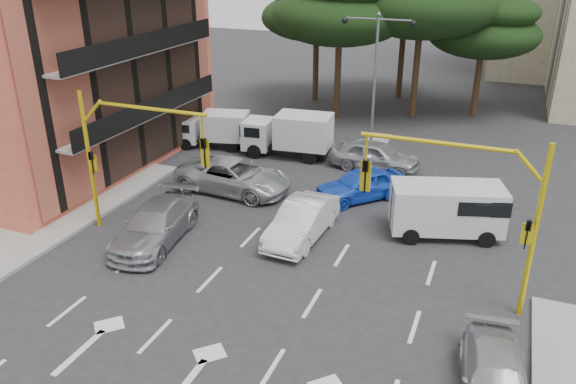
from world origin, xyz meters
name	(u,v)px	position (x,y,z in m)	size (l,w,h in m)	color
ground	(259,291)	(0.00, 0.00, 0.00)	(120.00, 120.00, 0.00)	#28282B
median_strip	(370,149)	(0.00, 16.00, 0.07)	(1.40, 6.00, 0.15)	gray
apartment_orange	(14,34)	(-17.95, 8.00, 6.85)	(15.19, 16.15, 13.70)	#C0523C
pine_left_near	(341,5)	(-3.94, 21.96, 7.60)	(9.15, 9.15, 10.23)	#382616
pine_left_far	(317,8)	(-6.94, 25.96, 6.91)	(8.32, 8.32, 9.30)	#382616
pine_right	(486,26)	(5.06, 25.96, 6.22)	(7.49, 7.49, 8.37)	#382616
signal_mast_right	(478,200)	(6.80, 1.99, 3.88)	(5.79, 0.37, 6.00)	yellow
signal_mast_left	(123,147)	(-6.80, 1.99, 3.88)	(5.79, 0.37, 6.00)	yellow
street_lamp_center	(376,59)	(0.00, 16.00, 5.43)	(4.16, 0.36, 7.77)	slate
car_white_hatch	(302,221)	(0.01, 4.28, 0.78)	(1.65, 4.74, 1.56)	silver
car_blue_compact	(360,184)	(1.24, 9.00, 0.75)	(1.78, 4.42, 1.51)	blue
car_silver_wagon	(155,225)	(-5.46, 1.75, 0.77)	(2.16, 5.31, 1.54)	#919398
car_silver_cross_a	(234,176)	(-4.82, 7.57, 0.80)	(2.66, 5.78, 1.61)	#A9ADB1
car_silver_cross_b	(376,156)	(1.00, 13.00, 0.82)	(1.93, 4.79, 1.63)	#A7AAB0
car_silver_parked	(495,380)	(8.00, -2.35, 0.64)	(1.78, 4.39, 1.27)	#9EA0A5
van_white	(446,210)	(5.50, 6.79, 1.14)	(2.06, 4.55, 2.27)	silver
box_truck_a	(213,130)	(-9.00, 13.08, 1.08)	(1.84, 4.38, 2.15)	silver
box_truck_b	(288,135)	(-4.22, 13.30, 1.26)	(2.15, 5.13, 2.52)	silver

